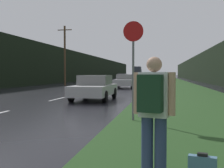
{
  "coord_description": "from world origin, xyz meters",
  "views": [
    {
      "loc": [
        5.9,
        -1.0,
        1.45
      ],
      "look_at": [
        3.07,
        14.88,
        0.86
      ],
      "focal_mm": 45.0,
      "sensor_mm": 36.0,
      "label": 1
    }
  ],
  "objects_px": {
    "car_oncoming": "(122,77)",
    "car_passing_near": "(95,88)",
    "stop_sign": "(133,62)",
    "hitchhiker_with_backpack": "(153,109)",
    "delivery_truck": "(137,72)",
    "car_passing_far": "(125,81)"
  },
  "relations": [
    {
      "from": "car_oncoming",
      "to": "car_passing_near",
      "type": "bearing_deg",
      "value": -84.05
    },
    {
      "from": "stop_sign",
      "to": "hitchhiker_with_backpack",
      "type": "height_order",
      "value": "stop_sign"
    },
    {
      "from": "hitchhiker_with_backpack",
      "to": "car_oncoming",
      "type": "bearing_deg",
      "value": 111.22
    },
    {
      "from": "hitchhiker_with_backpack",
      "to": "delivery_truck",
      "type": "height_order",
      "value": "delivery_truck"
    },
    {
      "from": "car_passing_far",
      "to": "delivery_truck",
      "type": "relative_size",
      "value": 0.58
    },
    {
      "from": "car_passing_near",
      "to": "delivery_truck",
      "type": "xyz_separation_m",
      "value": [
        -4.41,
        77.73,
        1.27
      ]
    },
    {
      "from": "hitchhiker_with_backpack",
      "to": "car_passing_near",
      "type": "relative_size",
      "value": 0.38
    },
    {
      "from": "hitchhiker_with_backpack",
      "to": "car_passing_far",
      "type": "distance_m",
      "value": 24.69
    },
    {
      "from": "car_passing_near",
      "to": "delivery_truck",
      "type": "height_order",
      "value": "delivery_truck"
    },
    {
      "from": "stop_sign",
      "to": "car_oncoming",
      "type": "relative_size",
      "value": 0.7
    },
    {
      "from": "car_passing_near",
      "to": "delivery_truck",
      "type": "bearing_deg",
      "value": -86.75
    },
    {
      "from": "stop_sign",
      "to": "car_oncoming",
      "type": "height_order",
      "value": "stop_sign"
    },
    {
      "from": "car_passing_near",
      "to": "car_passing_far",
      "type": "height_order",
      "value": "car_passing_far"
    },
    {
      "from": "car_passing_far",
      "to": "car_oncoming",
      "type": "bearing_deg",
      "value": -81.42
    },
    {
      "from": "stop_sign",
      "to": "delivery_truck",
      "type": "distance_m",
      "value": 84.62
    },
    {
      "from": "hitchhiker_with_backpack",
      "to": "car_oncoming",
      "type": "relative_size",
      "value": 0.39
    },
    {
      "from": "car_passing_far",
      "to": "delivery_truck",
      "type": "xyz_separation_m",
      "value": [
        -4.41,
        64.63,
        1.26
      ]
    },
    {
      "from": "hitchhiker_with_backpack",
      "to": "car_passing_far",
      "type": "height_order",
      "value": "hitchhiker_with_backpack"
    },
    {
      "from": "stop_sign",
      "to": "delivery_truck",
      "type": "height_order",
      "value": "delivery_truck"
    },
    {
      "from": "car_passing_far",
      "to": "car_oncoming",
      "type": "xyz_separation_m",
      "value": [
        -4.41,
        29.23,
        0.07
      ]
    },
    {
      "from": "car_passing_near",
      "to": "car_oncoming",
      "type": "height_order",
      "value": "car_oncoming"
    },
    {
      "from": "hitchhiker_with_backpack",
      "to": "stop_sign",
      "type": "bearing_deg",
      "value": 111.83
    }
  ]
}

